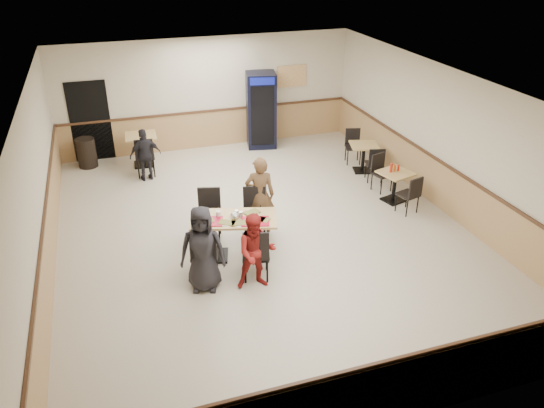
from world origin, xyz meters
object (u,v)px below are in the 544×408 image
object	(u,v)px
diner_man_opposite	(260,195)
lone_diner	(145,155)
main_table	(234,231)
side_table_far	(364,154)
back_table	(142,145)
diner_woman_left	(203,249)
trash_bin	(87,153)
side_table_near	(395,182)
diner_woman_right	(256,252)
pepsi_cooler	(261,110)

from	to	relation	value
diner_man_opposite	lone_diner	xyz separation A→B (m)	(-1.88, 3.24, -0.16)
main_table	side_table_far	xyz separation A→B (m)	(4.06, 2.81, -0.07)
lone_diner	back_table	xyz separation A→B (m)	(0.00, 0.93, -0.10)
main_table	diner_woman_left	bearing A→B (deg)	-117.90
diner_man_opposite	trash_bin	size ratio (longest dim) A/B	2.13
side_table_near	diner_woman_left	bearing A→B (deg)	-158.18
back_table	trash_bin	world-z (taller)	back_table
diner_woman_right	trash_bin	xyz separation A→B (m)	(-2.64, 6.29, -0.31)
diner_woman_right	diner_man_opposite	size ratio (longest dim) A/B	0.86
lone_diner	diner_woman_right	bearing A→B (deg)	96.44
main_table	diner_man_opposite	xyz separation A→B (m)	(0.73, 0.77, 0.25)
lone_diner	pepsi_cooler	size ratio (longest dim) A/B	0.63
diner_man_opposite	pepsi_cooler	bearing A→B (deg)	-92.25
lone_diner	back_table	bearing A→B (deg)	-97.84
main_table	diner_woman_left	distance (m)	1.08
side_table_near	side_table_far	size ratio (longest dim) A/B	0.98
main_table	diner_woman_right	world-z (taller)	diner_woman_right
diner_woman_left	diner_woman_right	size ratio (longest dim) A/B	1.11
trash_bin	diner_woman_right	bearing A→B (deg)	-67.21
side_table_near	side_table_far	xyz separation A→B (m)	(0.09, 1.70, 0.01)
lone_diner	diner_woman_left	bearing A→B (deg)	87.27
diner_woman_left	diner_woman_right	world-z (taller)	diner_woman_left
diner_woman_left	side_table_near	size ratio (longest dim) A/B	1.90
diner_man_opposite	trash_bin	world-z (taller)	diner_man_opposite
main_table	lone_diner	world-z (taller)	lone_diner
main_table	back_table	distance (m)	5.07
diner_man_opposite	side_table_far	xyz separation A→B (m)	(3.33, 2.04, -0.33)
diner_woman_right	lone_diner	distance (m)	5.17
main_table	side_table_far	distance (m)	4.94
main_table	diner_woman_left	world-z (taller)	diner_woman_left
side_table_far	lone_diner	bearing A→B (deg)	167.12
main_table	side_table_far	bearing A→B (deg)	50.30
back_table	lone_diner	bearing A→B (deg)	-90.00
side_table_near	trash_bin	xyz separation A→B (m)	(-6.48, 4.18, -0.09)
lone_diner	trash_bin	xyz separation A→B (m)	(-1.37, 1.28, -0.27)
side_table_near	pepsi_cooler	xyz separation A→B (m)	(-1.80, 4.22, 0.56)
lone_diner	pepsi_cooler	world-z (taller)	pepsi_cooler
back_table	diner_woman_right	bearing A→B (deg)	-77.88
diner_woman_right	pepsi_cooler	distance (m)	6.66
pepsi_cooler	lone_diner	bearing A→B (deg)	-147.16
trash_bin	side_table_near	bearing A→B (deg)	-32.79
diner_woman_right	diner_man_opposite	distance (m)	1.88
back_table	trash_bin	distance (m)	1.42
side_table_far	trash_bin	distance (m)	7.03
side_table_near	diner_man_opposite	bearing A→B (deg)	-174.00
main_table	lone_diner	xyz separation A→B (m)	(-1.16, 4.00, 0.09)
side_table_near	back_table	world-z (taller)	back_table
side_table_far	diner_woman_left	bearing A→B (deg)	-143.18
diner_man_opposite	main_table	bearing A→B (deg)	61.73
diner_woman_right	back_table	size ratio (longest dim) A/B	1.68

